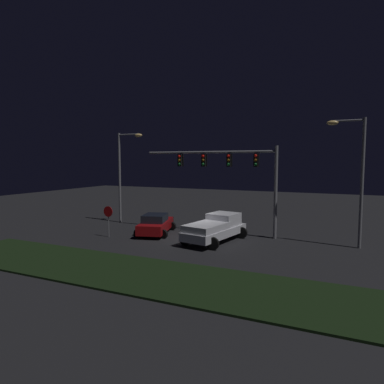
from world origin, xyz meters
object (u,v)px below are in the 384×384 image
at_px(traffic_signal_gantry, 230,167).
at_px(street_lamp_left, 124,167).
at_px(pickup_truck, 216,227).
at_px(street_lamp_right, 355,167).
at_px(stop_sign, 108,216).
at_px(car_sedan, 156,224).

distance_m(traffic_signal_gantry, street_lamp_left, 9.94).
xyz_separation_m(pickup_truck, street_lamp_right, (8.37, 2.03, 4.06)).
relative_size(traffic_signal_gantry, stop_sign, 4.63).
xyz_separation_m(traffic_signal_gantry, street_lamp_right, (8.28, -0.48, 0.03)).
bearing_deg(street_lamp_left, car_sedan, -30.84).
bearing_deg(car_sedan, stop_sign, 116.55).
height_order(street_lamp_right, stop_sign, street_lamp_right).
xyz_separation_m(pickup_truck, car_sedan, (-4.94, 0.32, -0.26)).
distance_m(pickup_truck, traffic_signal_gantry, 4.75).
bearing_deg(street_lamp_left, stop_sign, -65.74).
distance_m(car_sedan, stop_sign, 3.53).
bearing_deg(pickup_truck, car_sedan, 96.57).
bearing_deg(traffic_signal_gantry, street_lamp_right, -3.31).
xyz_separation_m(car_sedan, stop_sign, (-2.52, -2.34, 0.82)).
height_order(car_sedan, traffic_signal_gantry, traffic_signal_gantry).
xyz_separation_m(traffic_signal_gantry, street_lamp_left, (-9.91, 0.73, -0.06)).
height_order(car_sedan, street_lamp_right, street_lamp_right).
xyz_separation_m(traffic_signal_gantry, stop_sign, (-7.54, -4.52, -3.47)).
distance_m(car_sedan, street_lamp_right, 14.09).
relative_size(pickup_truck, street_lamp_right, 0.70).
distance_m(car_sedan, traffic_signal_gantry, 6.96).
height_order(pickup_truck, car_sedan, pickup_truck).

